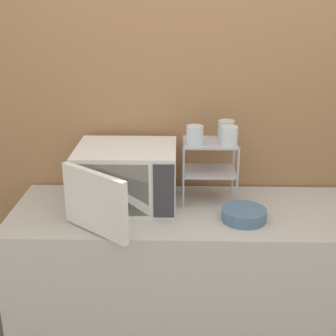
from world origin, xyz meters
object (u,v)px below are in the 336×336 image
Objects in this scene: microwave at (125,177)px; glass_back_right at (226,129)px; glass_front_left at (195,135)px; bowl at (244,215)px; glass_front_right at (229,136)px; dish_rack at (210,158)px.

glass_back_right is at bearing 13.79° from microwave.
glass_front_left is 0.44m from bowl.
microwave reaches higher than bowl.
microwave is at bearing -178.90° from glass_front_right.
glass_front_left is at bearing -148.72° from dish_rack.
glass_back_right is 0.11m from glass_front_right.
bowl is (0.07, -0.28, -0.33)m from glass_back_right.
glass_front_left is at bearing -146.83° from glass_back_right.
glass_front_right is (0.16, -0.01, 0.00)m from glass_front_left.
glass_back_right is at bearing 92.45° from glass_front_right.
glass_front_left is 1.00× the size of glass_front_right.
glass_back_right is at bearing 34.92° from dish_rack.
glass_front_left and glass_back_right have the same top height.
glass_back_right is 1.00× the size of glass_front_right.
glass_front_left is 0.19m from glass_back_right.
glass_back_right is 0.44× the size of bowl.
glass_front_right is 0.38m from bowl.
microwave is 2.08× the size of dish_rack.
glass_front_right is (0.09, -0.06, 0.13)m from dish_rack.
dish_rack reaches higher than microwave.
glass_front_right reaches higher than dish_rack.
dish_rack reaches higher than bowl.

